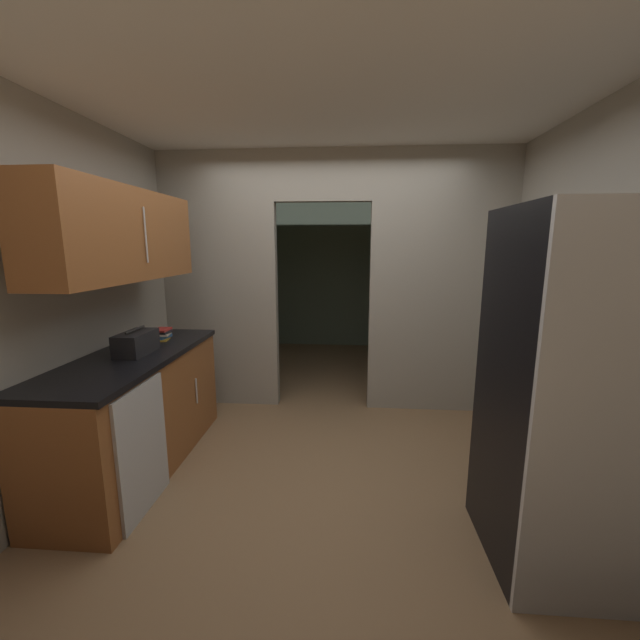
% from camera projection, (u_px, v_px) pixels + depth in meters
% --- Properties ---
extents(ground, '(20.00, 20.00, 0.00)m').
position_uv_depth(ground, '(324.00, 482.00, 2.86)').
color(ground, brown).
extents(kitchen_overhead_slab, '(3.92, 6.85, 0.06)m').
position_uv_depth(kitchen_overhead_slab, '(328.00, 110.00, 2.79)').
color(kitchen_overhead_slab, silver).
extents(kitchen_partition, '(3.52, 0.12, 2.61)m').
position_uv_depth(kitchen_partition, '(336.00, 277.00, 4.00)').
color(kitchen_partition, '#9E998C').
rests_on(kitchen_partition, ground).
extents(adjoining_room_shell, '(3.52, 2.69, 2.61)m').
position_uv_depth(adjoining_room_shell, '(339.00, 272.00, 5.82)').
color(adjoining_room_shell, slate).
rests_on(adjoining_room_shell, ground).
extents(kitchen_flank_left, '(0.10, 3.93, 2.61)m').
position_uv_depth(kitchen_flank_left, '(0.00, 315.00, 2.23)').
color(kitchen_flank_left, '#9E998C').
rests_on(kitchen_flank_left, ground).
extents(refrigerator, '(0.75, 0.79, 1.89)m').
position_uv_depth(refrigerator, '(575.00, 395.00, 2.01)').
color(refrigerator, black).
rests_on(refrigerator, ground).
extents(lower_cabinet_run, '(0.64, 1.77, 0.90)m').
position_uv_depth(lower_cabinet_run, '(137.00, 411.00, 3.00)').
color(lower_cabinet_run, brown).
rests_on(lower_cabinet_run, ground).
extents(dishwasher, '(0.02, 0.56, 0.84)m').
position_uv_depth(dishwasher, '(143.00, 449.00, 2.50)').
color(dishwasher, '#B7BABC').
rests_on(dishwasher, ground).
extents(upper_cabinet_counterside, '(0.36, 1.59, 0.63)m').
position_uv_depth(upper_cabinet_counterside, '(121.00, 235.00, 2.75)').
color(upper_cabinet_counterside, brown).
extents(boombox, '(0.20, 0.36, 0.19)m').
position_uv_depth(boombox, '(136.00, 343.00, 2.92)').
color(boombox, black).
rests_on(boombox, lower_cabinet_run).
extents(book_stack, '(0.15, 0.17, 0.10)m').
position_uv_depth(book_stack, '(162.00, 334.00, 3.35)').
color(book_stack, gold).
rests_on(book_stack, lower_cabinet_run).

